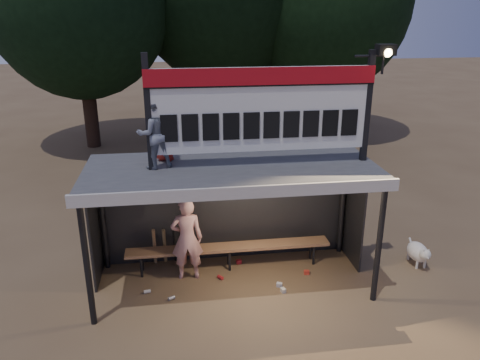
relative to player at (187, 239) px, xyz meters
The scene contains 10 objects.
ground 1.19m from the player, 20.46° to the right, with size 80.00×80.00×0.00m, color brown.
player is the anchor object (origin of this frame).
child_a 2.16m from the player, 153.79° to the right, with size 0.57×0.45×1.18m, color slate.
child_b 1.96m from the player, 153.07° to the left, with size 0.42×0.27×0.85m, color #B1261B.
dugout_shelter 1.31m from the player, ahead, with size 5.10×2.08×2.32m.
scoreboard_assembly 2.87m from the player, 12.84° to the right, with size 4.10×0.27×1.99m.
bench 0.93m from the player, 16.80° to the left, with size 4.00×0.35×0.48m.
dog 4.62m from the player, ahead, with size 0.36×0.81×0.49m.
bats 0.73m from the player, 123.11° to the left, with size 0.67×0.35×0.84m.
litter 1.25m from the player, 21.46° to the right, with size 3.16×1.23×0.08m.
Camera 1 is at (-0.92, -7.57, 4.84)m, focal length 35.00 mm.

